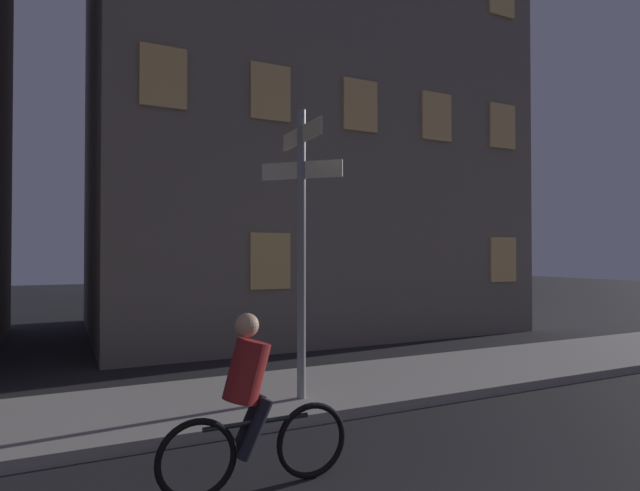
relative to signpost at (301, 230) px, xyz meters
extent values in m
cube|color=#9E9991|center=(-1.46, 0.52, -2.42)|extent=(40.00, 2.53, 0.14)
cylinder|color=gray|center=(0.00, 0.00, -0.33)|extent=(0.12, 0.12, 4.03)
cube|color=beige|center=(0.00, 0.00, 1.33)|extent=(0.03, 1.27, 0.24)
cube|color=beige|center=(0.00, 0.00, 0.83)|extent=(0.87, 0.87, 0.24)
torus|color=black|center=(-0.84, -2.11, -2.13)|extent=(0.72, 0.07, 0.72)
torus|color=black|center=(-1.94, -2.10, -2.13)|extent=(0.72, 0.07, 0.72)
cylinder|color=black|center=(-1.39, -2.11, -1.88)|extent=(1.00, 0.05, 0.04)
cylinder|color=maroon|center=(-1.49, -2.11, -1.40)|extent=(0.45, 0.32, 0.61)
sphere|color=tan|center=(-1.49, -2.11, -0.99)|extent=(0.22, 0.22, 0.22)
cylinder|color=black|center=(-1.44, -2.02, -1.91)|extent=(0.34, 0.12, 0.55)
cylinder|color=black|center=(-1.44, -2.20, -1.91)|extent=(0.34, 0.12, 0.55)
cube|color=#F2C672|center=(0.98, 3.78, -0.49)|extent=(0.90, 0.06, 1.20)
cube|color=#F2C672|center=(7.66, 3.78, -0.49)|extent=(0.90, 0.06, 1.20)
cube|color=#F2C672|center=(-1.25, 3.78, 3.12)|extent=(0.90, 0.06, 1.20)
cube|color=#F2C672|center=(0.98, 3.78, 3.12)|extent=(0.90, 0.06, 1.20)
cube|color=#F2C672|center=(3.21, 3.78, 3.12)|extent=(0.90, 0.06, 1.20)
cube|color=#F2C672|center=(5.44, 3.78, 3.12)|extent=(0.90, 0.06, 1.20)
cube|color=#F2C672|center=(7.66, 3.78, 3.12)|extent=(0.90, 0.06, 1.20)
camera|label=1|loc=(-3.00, -6.66, -0.34)|focal=29.37mm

